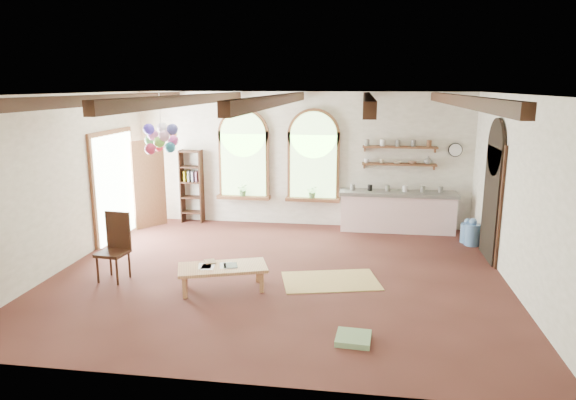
% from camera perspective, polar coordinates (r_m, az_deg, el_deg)
% --- Properties ---
extents(floor, '(8.00, 8.00, 0.00)m').
position_cam_1_polar(floor, '(9.38, -1.12, -8.26)').
color(floor, '#552A23').
rests_on(floor, ground).
extents(ceiling_beams, '(6.20, 6.80, 0.18)m').
position_cam_1_polar(ceiling_beams, '(8.76, -1.21, 11.03)').
color(ceiling_beams, '#361F11').
rests_on(ceiling_beams, ceiling).
extents(window_left, '(1.30, 0.28, 2.20)m').
position_cam_1_polar(window_left, '(12.52, -4.96, 4.74)').
color(window_left, brown).
rests_on(window_left, floor).
extents(window_right, '(1.30, 0.28, 2.20)m').
position_cam_1_polar(window_right, '(12.24, 2.84, 4.59)').
color(window_right, brown).
rests_on(window_right, floor).
extents(left_doorway, '(0.10, 1.90, 2.50)m').
position_cam_1_polar(left_doorway, '(11.95, -18.72, 1.39)').
color(left_doorway, brown).
rests_on(left_doorway, floor).
extents(right_doorway, '(0.10, 1.30, 2.40)m').
position_cam_1_polar(right_doorway, '(10.69, 21.64, -0.39)').
color(right_doorway, black).
rests_on(right_doorway, floor).
extents(kitchen_counter, '(2.68, 0.62, 0.94)m').
position_cam_1_polar(kitchen_counter, '(12.22, 12.06, -1.22)').
color(kitchen_counter, '#FDD7DB').
rests_on(kitchen_counter, floor).
extents(wall_shelf_lower, '(1.70, 0.24, 0.04)m').
position_cam_1_polar(wall_shelf_lower, '(12.19, 12.24, 3.89)').
color(wall_shelf_lower, brown).
rests_on(wall_shelf_lower, wall_back).
extents(wall_shelf_upper, '(1.70, 0.24, 0.04)m').
position_cam_1_polar(wall_shelf_upper, '(12.14, 12.32, 5.76)').
color(wall_shelf_upper, brown).
rests_on(wall_shelf_upper, wall_back).
extents(wall_clock, '(0.32, 0.04, 0.32)m').
position_cam_1_polar(wall_clock, '(12.36, 18.10, 5.31)').
color(wall_clock, black).
rests_on(wall_clock, wall_back).
extents(bookshelf, '(0.53, 0.32, 1.80)m').
position_cam_1_polar(bookshelf, '(12.89, -10.64, 1.50)').
color(bookshelf, '#361F11').
rests_on(bookshelf, floor).
extents(coffee_table, '(1.59, 1.10, 0.41)m').
position_cam_1_polar(coffee_table, '(8.66, -7.28, -7.61)').
color(coffee_table, tan).
rests_on(coffee_table, floor).
extents(side_chair, '(0.52, 0.52, 1.19)m').
position_cam_1_polar(side_chair, '(9.53, -18.75, -6.43)').
color(side_chair, '#361F11').
rests_on(side_chair, floor).
extents(floor_mat, '(1.84, 1.38, 0.02)m').
position_cam_1_polar(floor_mat, '(9.09, 4.75, -8.94)').
color(floor_mat, '#D8C56C').
rests_on(floor_mat, floor).
extents(floor_cushion, '(0.49, 0.49, 0.08)m').
position_cam_1_polar(floor_cushion, '(7.16, 7.27, -15.00)').
color(floor_cushion, '#789F6E').
rests_on(floor_cushion, floor).
extents(water_jug_a, '(0.28, 0.28, 0.54)m').
position_cam_1_polar(water_jug_a, '(11.80, 19.26, -3.38)').
color(water_jug_a, '#5884BC').
rests_on(water_jug_a, floor).
extents(water_jug_b, '(0.31, 0.31, 0.60)m').
position_cam_1_polar(water_jug_b, '(11.62, 19.79, -3.53)').
color(water_jug_b, '#5884BC').
rests_on(water_jug_b, floor).
extents(balloon_cluster, '(0.77, 0.77, 1.14)m').
position_cam_1_polar(balloon_cluster, '(10.24, -13.90, 6.70)').
color(balloon_cluster, silver).
rests_on(balloon_cluster, floor).
extents(table_book, '(0.27, 0.31, 0.02)m').
position_cam_1_polar(table_book, '(8.84, -9.22, -6.83)').
color(table_book, olive).
rests_on(table_book, coffee_table).
extents(tablet, '(0.26, 0.31, 0.01)m').
position_cam_1_polar(tablet, '(8.64, -6.29, -7.23)').
color(tablet, black).
rests_on(tablet, coffee_table).
extents(potted_plant_left, '(0.27, 0.23, 0.30)m').
position_cam_1_polar(potted_plant_left, '(12.55, -5.00, 1.13)').
color(potted_plant_left, '#598C4C').
rests_on(potted_plant_left, window_left).
extents(potted_plant_right, '(0.27, 0.23, 0.30)m').
position_cam_1_polar(potted_plant_right, '(12.27, 2.75, 0.91)').
color(potted_plant_right, '#598C4C').
rests_on(potted_plant_right, window_right).
extents(shelf_cup_a, '(0.12, 0.10, 0.10)m').
position_cam_1_polar(shelf_cup_a, '(12.15, 8.71, 4.33)').
color(shelf_cup_a, white).
rests_on(shelf_cup_a, wall_shelf_lower).
extents(shelf_cup_b, '(0.10, 0.10, 0.09)m').
position_cam_1_polar(shelf_cup_b, '(12.16, 10.37, 4.27)').
color(shelf_cup_b, beige).
rests_on(shelf_cup_b, wall_shelf_lower).
extents(shelf_bowl_a, '(0.22, 0.22, 0.05)m').
position_cam_1_polar(shelf_bowl_a, '(12.18, 12.01, 4.12)').
color(shelf_bowl_a, beige).
rests_on(shelf_bowl_a, wall_shelf_lower).
extents(shelf_bowl_b, '(0.20, 0.20, 0.06)m').
position_cam_1_polar(shelf_bowl_b, '(12.21, 13.65, 4.07)').
color(shelf_bowl_b, '#8C664C').
rests_on(shelf_bowl_b, wall_shelf_lower).
extents(shelf_vase, '(0.18, 0.18, 0.19)m').
position_cam_1_polar(shelf_vase, '(12.23, 15.31, 4.31)').
color(shelf_vase, slate).
rests_on(shelf_vase, wall_shelf_lower).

